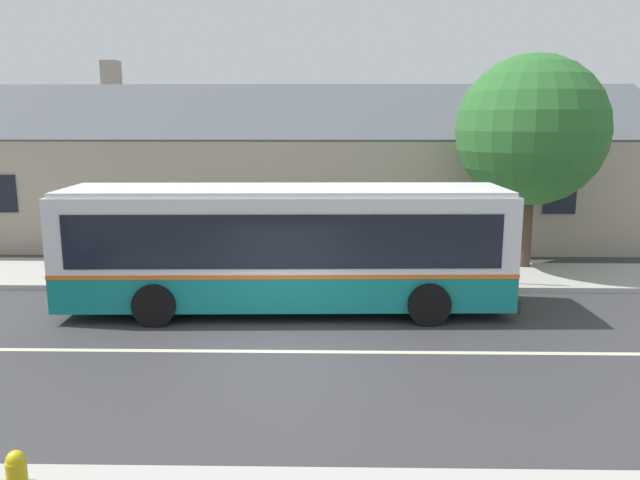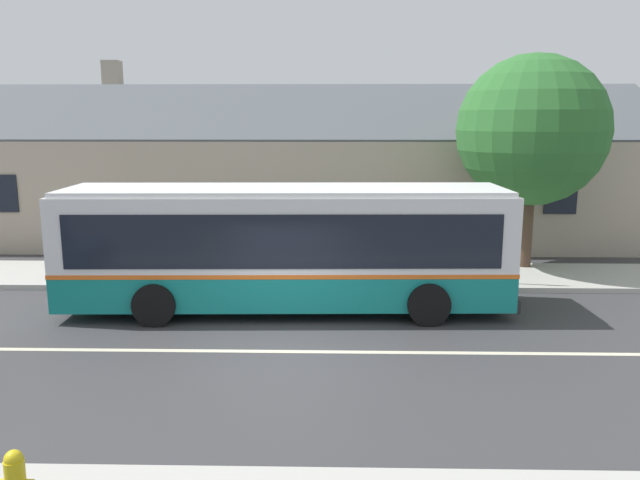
# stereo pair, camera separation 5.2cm
# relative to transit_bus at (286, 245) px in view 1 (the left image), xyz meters

# --- Properties ---
(ground_plane) EXTENTS (300.00, 300.00, 0.00)m
(ground_plane) POSITION_rel_transit_bus_xyz_m (0.12, -2.90, -1.65)
(ground_plane) COLOR #38383A
(sidewalk_far) EXTENTS (60.00, 3.00, 0.15)m
(sidewalk_far) POSITION_rel_transit_bus_xyz_m (0.12, 3.10, -1.58)
(sidewalk_far) COLOR #ADAAA3
(sidewalk_far) RESTS_ON ground
(lane_divider_stripe) EXTENTS (60.00, 0.16, 0.01)m
(lane_divider_stripe) POSITION_rel_transit_bus_xyz_m (0.12, -2.90, -1.65)
(lane_divider_stripe) COLOR beige
(lane_divider_stripe) RESTS_ON ground
(community_building) EXTENTS (27.98, 9.87, 7.11)m
(community_building) POSITION_rel_transit_bus_xyz_m (-0.73, 11.06, 0.45)
(community_building) COLOR tan
(community_building) RESTS_ON ground
(transit_bus) EXTENTS (10.97, 2.99, 3.07)m
(transit_bus) POSITION_rel_transit_bus_xyz_m (0.00, 0.00, 0.00)
(transit_bus) COLOR #147F7A
(transit_bus) RESTS_ON ground
(bench_by_building) EXTENTS (1.69, 0.51, 0.94)m
(bench_by_building) POSITION_rel_transit_bus_xyz_m (-6.13, 2.64, -1.08)
(bench_by_building) COLOR brown
(bench_by_building) RESTS_ON sidewalk_far
(street_tree_primary) EXTENTS (4.55, 4.55, 6.63)m
(street_tree_primary) POSITION_rel_transit_bus_xyz_m (7.15, 4.22, 2.69)
(street_tree_primary) COLOR #4C3828
(street_tree_primary) RESTS_ON ground
(bus_stop_sign) EXTENTS (0.36, 0.07, 2.40)m
(bus_stop_sign) POSITION_rel_transit_bus_xyz_m (5.85, 2.09, -0.01)
(bus_stop_sign) COLOR gray
(bus_stop_sign) RESTS_ON sidewalk_far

